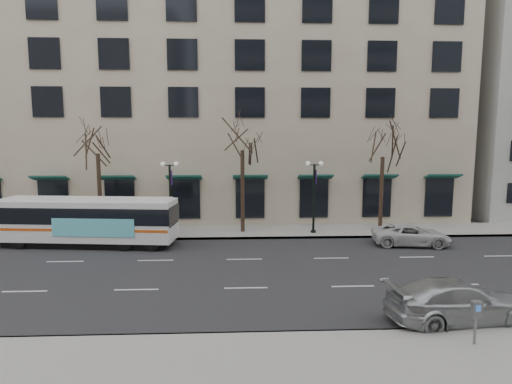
{
  "coord_description": "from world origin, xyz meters",
  "views": [
    {
      "loc": [
        -0.37,
        -21.26,
        7.0
      ],
      "look_at": [
        0.62,
        1.24,
        4.0
      ],
      "focal_mm": 30.0,
      "sensor_mm": 36.0,
      "label": 1
    }
  ],
  "objects": [
    {
      "name": "white_pickup",
      "position": [
        10.74,
        5.01,
        0.67
      ],
      "size": [
        5.09,
        2.86,
        1.34
      ],
      "primitive_type": "imported",
      "rotation": [
        0.0,
        0.0,
        1.44
      ],
      "color": "silver",
      "rests_on": "ground"
    },
    {
      "name": "lamp_post_right",
      "position": [
        5.01,
        8.2,
        2.94
      ],
      "size": [
        1.22,
        0.45,
        5.21
      ],
      "color": "black",
      "rests_on": "ground"
    },
    {
      "name": "tree_far_mid",
      "position": [
        0.0,
        8.8,
        6.91
      ],
      "size": [
        3.6,
        3.6,
        8.55
      ],
      "color": "black",
      "rests_on": "ground"
    },
    {
      "name": "sidewalk_far",
      "position": [
        5.0,
        9.0,
        0.07
      ],
      "size": [
        80.0,
        4.0,
        0.15
      ],
      "primitive_type": "cube",
      "color": "gray",
      "rests_on": "ground"
    },
    {
      "name": "city_bus",
      "position": [
        -9.83,
        5.79,
        1.66
      ],
      "size": [
        11.41,
        3.64,
        3.04
      ],
      "rotation": [
        0.0,
        0.0,
        -0.11
      ],
      "color": "white",
      "rests_on": "ground"
    },
    {
      "name": "building_hotel",
      "position": [
        -2.0,
        21.0,
        12.0
      ],
      "size": [
        40.0,
        20.0,
        24.0
      ],
      "primitive_type": "cube",
      "color": "tan",
      "rests_on": "ground"
    },
    {
      "name": "silver_car",
      "position": [
        7.93,
        -6.2,
        0.8
      ],
      "size": [
        5.69,
        2.81,
        1.59
      ],
      "primitive_type": "imported",
      "rotation": [
        0.0,
        0.0,
        1.68
      ],
      "color": "#B1B5B9",
      "rests_on": "ground"
    },
    {
      "name": "pay_station",
      "position": [
        7.43,
        -8.26,
        1.22
      ],
      "size": [
        0.32,
        0.22,
        1.48
      ],
      "rotation": [
        0.0,
        0.0,
        -0.01
      ],
      "color": "slate",
      "rests_on": "sidewalk_near"
    },
    {
      "name": "tree_far_right",
      "position": [
        10.0,
        8.8,
        6.42
      ],
      "size": [
        3.6,
        3.6,
        8.06
      ],
      "color": "black",
      "rests_on": "ground"
    },
    {
      "name": "tree_far_left",
      "position": [
        -10.0,
        8.8,
        6.7
      ],
      "size": [
        3.6,
        3.6,
        8.34
      ],
      "color": "black",
      "rests_on": "ground"
    },
    {
      "name": "ground",
      "position": [
        0.0,
        0.0,
        0.0
      ],
      "size": [
        160.0,
        160.0,
        0.0
      ],
      "primitive_type": "plane",
      "color": "black",
      "rests_on": "ground"
    },
    {
      "name": "lamp_post_left",
      "position": [
        -4.99,
        8.2,
        2.94
      ],
      "size": [
        1.22,
        0.45,
        5.21
      ],
      "color": "black",
      "rests_on": "ground"
    }
  ]
}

